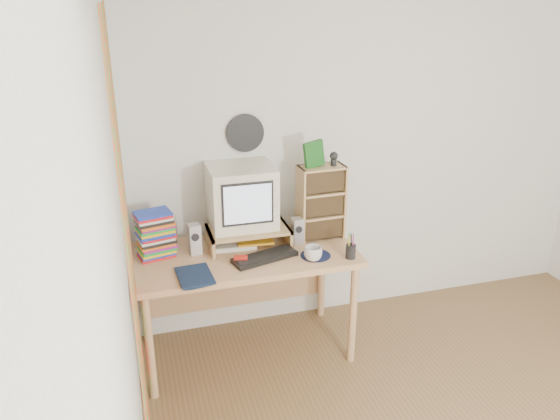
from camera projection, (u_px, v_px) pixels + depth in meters
back_wall at (373, 149)px, 3.86m from camera, size 3.50×0.00×3.50m
left_wall at (123, 318)px, 1.85m from camera, size 0.00×3.50×3.50m
curtain at (133, 277)px, 2.33m from camera, size 0.00×2.20×2.20m
wall_disc at (245, 133)px, 3.54m from camera, size 0.25×0.02×0.25m
desk at (243, 266)px, 3.56m from camera, size 1.40×0.70×0.75m
monitor_riser at (248, 231)px, 3.52m from camera, size 0.52×0.30×0.12m
crt_monitor at (242, 197)px, 3.48m from camera, size 0.42×0.42×0.39m
speaker_left at (195, 239)px, 3.40m from camera, size 0.08×0.08×0.20m
speaker_right at (297, 231)px, 3.54m from camera, size 0.07×0.07×0.18m
keyboard at (265, 257)px, 3.36m from camera, size 0.43×0.24×0.03m
dvd_stack at (156, 235)px, 3.34m from camera, size 0.24×0.19×0.30m
cd_rack at (321, 202)px, 3.58m from camera, size 0.30×0.17×0.50m
mug at (313, 254)px, 3.33m from camera, size 0.14×0.14×0.09m
diary at (178, 277)px, 3.10m from camera, size 0.25×0.19×0.05m
mousepad at (315, 255)px, 3.41m from camera, size 0.24×0.24×0.00m
pen_cup at (351, 249)px, 3.35m from camera, size 0.07×0.07×0.12m
papers at (242, 242)px, 3.55m from camera, size 0.28×0.21×0.04m
red_box at (241, 260)px, 3.31m from camera, size 0.09×0.07×0.04m
game_box at (314, 154)px, 3.44m from camera, size 0.13×0.05×0.17m
webcam at (334, 159)px, 3.48m from camera, size 0.06×0.06×0.09m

